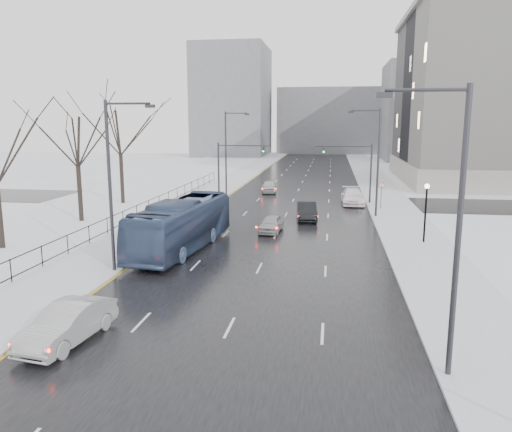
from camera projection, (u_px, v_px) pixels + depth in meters
The scene contains 26 objects.
road at pixel (300, 188), 67.24m from camera, with size 16.00×150.00×0.04m, color black.
cross_road at pixel (293, 202), 55.58m from camera, with size 130.00×10.00×0.04m, color black.
sidewalk_left at pixel (223, 186), 68.77m from camera, with size 5.00×150.00×0.16m, color silver.
sidewalk_right at pixel (379, 189), 65.68m from camera, with size 5.00×150.00×0.16m, color silver.
park_strip at pixel (157, 185), 70.17m from camera, with size 14.00×150.00×0.12m, color white.
tree_park_c at pixel (3, 249), 34.99m from camera, with size 8.05×8.05×11.50m, color black, non-canonical shape.
tree_park_d at pixel (82, 222), 44.60m from camera, with size 8.75×8.75×12.50m, color black, non-canonical shape.
tree_park_e at pixel (123, 204), 54.37m from camera, with size 9.45×9.45×13.50m, color black, non-canonical shape.
iron_fence at pixel (113, 222), 39.84m from camera, with size 0.06×70.00×1.30m.
streetlight_r_near at pixel (452, 220), 16.42m from camera, with size 2.95×0.25×10.00m.
streetlight_r_mid at pixel (376, 157), 45.57m from camera, with size 2.95×0.25×10.00m.
streetlight_l_near at pixel (113, 178), 28.54m from camera, with size 2.95×0.25×10.00m.
streetlight_l_far at pixel (228, 149), 59.62m from camera, with size 2.95×0.25×10.00m.
lamppost_r_mid at pixel (426, 204), 35.93m from camera, with size 0.36×0.36×4.28m.
mast_signal_right at pixel (361, 166), 53.74m from camera, with size 6.10×0.33×6.50m.
mast_signal_left at pixel (228, 164), 55.89m from camera, with size 6.10×0.33×6.50m.
no_uturn_sign at pixel (381, 188), 49.92m from camera, with size 0.60×0.06×2.70m.
bldg_far_right at pixel (438, 112), 114.51m from camera, with size 24.00×20.00×22.00m, color slate.
bldg_far_left at pixel (233, 102), 131.02m from camera, with size 18.00×22.00×28.00m, color slate.
bldg_far_center at pixel (332, 121), 142.70m from camera, with size 30.00×18.00×18.00m, color slate.
sedan_left_near at pixel (68, 323), 20.04m from camera, with size 1.67×4.77×1.57m, color #A4A6A8.
bus at pixel (182, 225), 34.49m from camera, with size 2.95×12.59×3.51m, color #36476A.
sedan_center_near at pixel (271, 224), 40.21m from camera, with size 1.60×3.98×1.36m, color #A5A5A9.
sedan_right_near at pixel (307, 211), 45.11m from camera, with size 1.69×4.86×1.60m, color black.
sedan_right_far at pixel (353, 196), 53.80m from camera, with size 2.34×5.76×1.67m, color white.
sedan_center_far at pixel (269, 187), 62.68m from camera, with size 1.77×4.40×1.50m, color #B6B9BB.
Camera 1 is at (4.18, -6.90, 8.81)m, focal length 35.00 mm.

